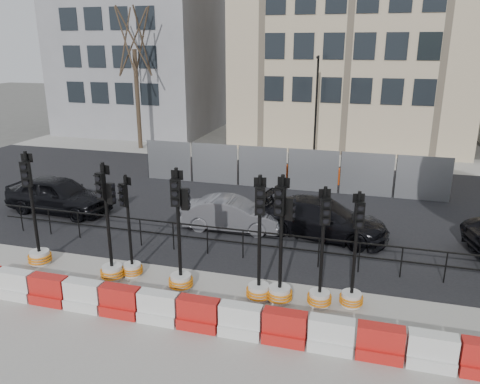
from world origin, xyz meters
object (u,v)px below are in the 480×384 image
(traffic_signal_h, at_px, (353,284))
(car_a, at_px, (59,195))
(traffic_signal_a, at_px, (38,242))
(car_c, at_px, (323,218))
(traffic_signal_d, at_px, (180,262))

(traffic_signal_h, distance_m, car_a, 12.58)
(traffic_signal_a, bearing_deg, traffic_signal_h, -16.65)
(car_c, bearing_deg, traffic_signal_d, 157.08)
(traffic_signal_h, bearing_deg, traffic_signal_d, 168.55)
(traffic_signal_d, distance_m, traffic_signal_h, 4.67)
(traffic_signal_d, bearing_deg, car_c, 48.07)
(traffic_signal_d, relative_size, car_c, 0.72)
(car_a, bearing_deg, traffic_signal_d, -118.15)
(traffic_signal_a, distance_m, traffic_signal_d, 4.86)
(traffic_signal_d, height_order, car_a, traffic_signal_d)
(traffic_signal_h, bearing_deg, car_c, 89.61)
(traffic_signal_a, relative_size, traffic_signal_d, 1.03)
(traffic_signal_h, xyz_separation_m, car_c, (-1.27, 4.54, 0.02))
(traffic_signal_d, relative_size, traffic_signal_h, 1.11)
(traffic_signal_a, height_order, car_c, traffic_signal_a)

